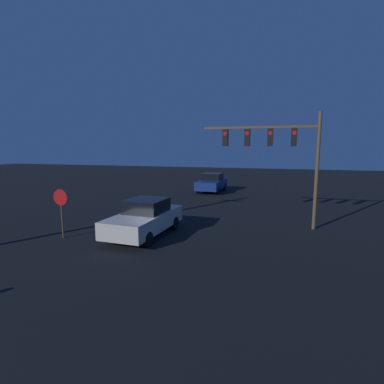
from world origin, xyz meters
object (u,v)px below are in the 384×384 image
object	(u,v)px
traffic_signal_mast	(278,147)
car_near	(145,218)
car_far	(212,183)
stop_sign	(61,204)

from	to	relation	value
traffic_signal_mast	car_near	bearing A→B (deg)	-149.62
car_far	traffic_signal_mast	xyz separation A→B (m)	(5.99, -11.18, 3.29)
traffic_signal_mast	car_far	bearing A→B (deg)	118.17
car_far	traffic_signal_mast	distance (m)	13.10
traffic_signal_mast	stop_sign	xyz separation A→B (m)	(-9.25, -4.97, -2.54)
stop_sign	traffic_signal_mast	bearing A→B (deg)	28.23
stop_sign	car_far	bearing A→B (deg)	78.57
traffic_signal_mast	stop_sign	distance (m)	10.80
car_near	traffic_signal_mast	xyz separation A→B (m)	(5.86, 3.43, 3.29)
car_near	stop_sign	world-z (taller)	stop_sign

